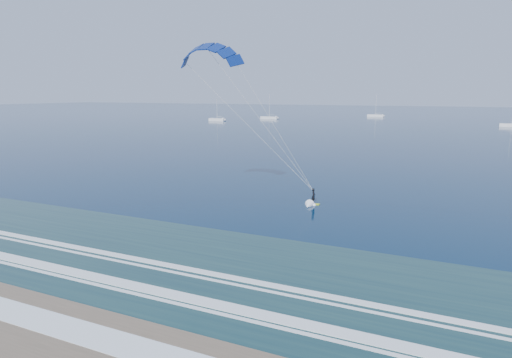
{
  "coord_description": "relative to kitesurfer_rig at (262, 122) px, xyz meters",
  "views": [
    {
      "loc": [
        24.21,
        -16.65,
        12.64
      ],
      "look_at": [
        3.84,
        26.18,
        3.66
      ],
      "focal_mm": 32.0,
      "sensor_mm": 36.0,
      "label": 1
    }
  ],
  "objects": [
    {
      "name": "sailboat_0",
      "position": [
        -85.48,
        136.82,
        -8.89
      ],
      "size": [
        7.7,
        2.4,
        10.61
      ],
      "color": "silver",
      "rests_on": "ground"
    },
    {
      "name": "kitesurfer_rig",
      "position": [
        0.0,
        0.0,
        0.0
      ],
      "size": [
        14.94,
        9.93,
        18.77
      ],
      "color": "#B3D519",
      "rests_on": "ground"
    },
    {
      "name": "sailboat_3",
      "position": [
        33.75,
        152.67,
        -8.89
      ],
      "size": [
        8.36,
        2.4,
        11.65
      ],
      "color": "silver",
      "rests_on": "ground"
    },
    {
      "name": "sailboat_1",
      "position": [
        -70.01,
        160.96,
        -8.88
      ],
      "size": [
        8.7,
        2.4,
        11.95
      ],
      "color": "silver",
      "rests_on": "ground"
    },
    {
      "name": "sailboat_2",
      "position": [
        -27.14,
        204.91,
        -8.89
      ],
      "size": [
        8.49,
        2.4,
        11.47
      ],
      "color": "silver",
      "rests_on": "ground"
    },
    {
      "name": "ground",
      "position": [
        -3.51,
        -28.31,
        -9.57
      ],
      "size": [
        900.0,
        900.0,
        0.0
      ],
      "primitive_type": "plane",
      "color": "#072843",
      "rests_on": "ground"
    }
  ]
}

